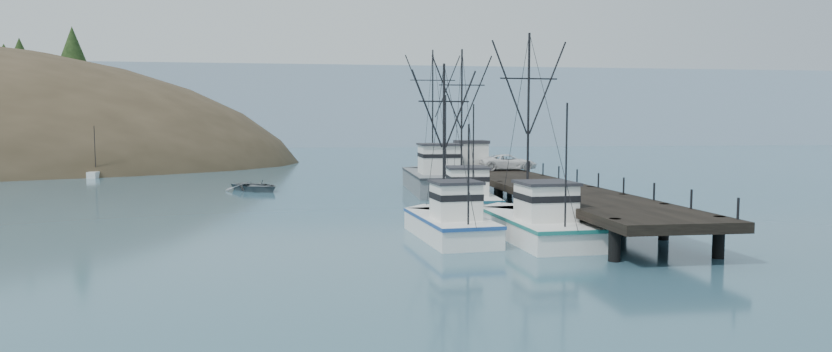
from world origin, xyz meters
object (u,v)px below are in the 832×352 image
Objects in this scene: trawler_far at (463,198)px; pickup_truck at (508,162)px; pier_shed at (471,154)px; motorboat at (256,191)px; pier at (532,185)px; trawler_mid at (448,223)px; trawler_near at (534,223)px; work_vessel at (435,178)px.

trawler_far is 2.28× the size of pickup_truck.
pickup_truck is at bearing -41.87° from pier_shed.
pickup_truck reaches higher than motorboat.
pier is 15.45m from trawler_mid.
trawler_near is 33.86m from motorboat.
pickup_truck reaches higher than pier.
trawler_far is (-5.52, -0.56, -0.87)m from pier.
work_vessel is (0.16, 13.57, 0.41)m from trawler_far.
trawler_mid is (-4.74, 0.79, -0.00)m from trawler_near.
pier is 5.62m from trawler_far.
trawler_far reaches higher than pier.
pickup_truck is (6.87, -1.22, 1.53)m from work_vessel.
trawler_far is at bearing 73.83° from trawler_mid.
trawler_mid reaches higher than pier_shed.
pickup_truck is (7.02, 12.34, 1.93)m from trawler_far.
trawler_near is 4.81m from trawler_mid.
pier_shed reaches higher than pickup_truck.
trawler_far is (-1.27, 12.77, 0.00)m from trawler_near.
trawler_near is at bearing -107.70° from pier.
trawler_mid is at bearing 170.53° from trawler_near.
trawler_mid is 1.87× the size of pickup_truck.
pier_shed reaches higher than motorboat.
trawler_mid is 3.16× the size of pier_shed.
trawler_near is 2.18× the size of pickup_truck.
trawler_mid is at bearing -125.66° from pier.
motorboat is at bearing 122.39° from trawler_near.
work_vessel is at bearing -159.20° from pier_shed.
pier_shed is at bearing 75.02° from trawler_far.
pier_shed is at bearing 20.80° from work_vessel.
pier_shed reaches higher than pier.
pier_shed is 0.59× the size of pickup_truck.
motorboat is at bearing 145.73° from pier.
trawler_far reaches higher than trawler_near.
work_vessel is 5.25× the size of pier_shed.
pickup_truck is 24.29m from motorboat.
trawler_far is 13.57m from work_vessel.
pier is 2.62× the size of work_vessel.
pickup_truck is at bearing 77.10° from trawler_near.
pier_shed is (-1.50, 14.47, 1.73)m from pier.
trawler_near reaches higher than pier.
motorboat is at bearing 177.86° from pier_shed.
work_vessel reaches higher than trawler_mid.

